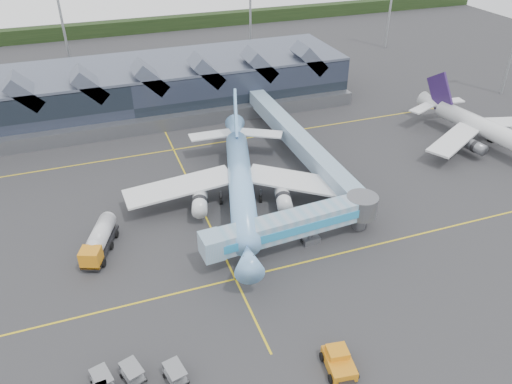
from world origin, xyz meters
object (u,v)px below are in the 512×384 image
object	(u,v)px
regional_jet	(484,128)
fuel_truck	(100,239)
main_airliner	(240,180)
jet_bridge	(303,222)
pushback_tug	(339,362)

from	to	relation	value
regional_jet	fuel_truck	size ratio (longest dim) A/B	3.25
regional_jet	main_airliner	bearing A→B (deg)	174.40
main_airliner	fuel_truck	size ratio (longest dim) A/B	4.11
jet_bridge	fuel_truck	size ratio (longest dim) A/B	2.62
jet_bridge	fuel_truck	bearing A→B (deg)	159.00
main_airliner	pushback_tug	world-z (taller)	main_airliner
fuel_truck	jet_bridge	bearing A→B (deg)	4.42
jet_bridge	fuel_truck	xyz separation A→B (m)	(-25.12, 7.71, -1.68)
fuel_truck	pushback_tug	world-z (taller)	fuel_truck
regional_jet	jet_bridge	world-z (taller)	regional_jet
regional_jet	jet_bridge	bearing A→B (deg)	-169.29
fuel_truck	pushback_tug	size ratio (longest dim) A/B	1.98
pushback_tug	fuel_truck	bearing A→B (deg)	134.92
jet_bridge	pushback_tug	size ratio (longest dim) A/B	5.18
jet_bridge	fuel_truck	world-z (taller)	jet_bridge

